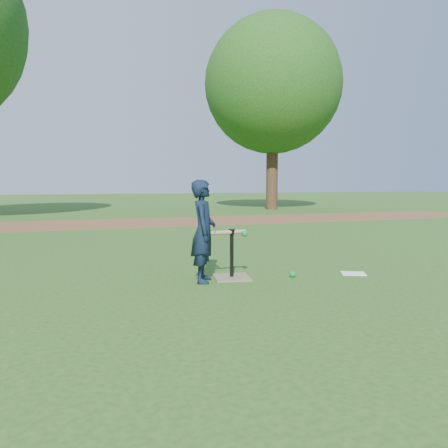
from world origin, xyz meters
name	(u,v)px	position (x,y,z in m)	size (l,w,h in m)	color
ground	(206,274)	(0.00, 0.00, 0.00)	(80.00, 80.00, 0.00)	#285116
dirt_strip	(134,223)	(0.00, 7.50, 0.01)	(24.00, 3.00, 0.01)	brown
child	(203,231)	(-0.14, -0.39, 0.61)	(0.44, 0.29, 1.22)	black
wiffle_ball_ground	(293,274)	(0.99, -0.52, 0.04)	(0.08, 0.08, 0.08)	#0C8C39
clipboard	(353,273)	(1.83, -0.59, 0.01)	(0.30, 0.23, 0.01)	white
batting_tee	(232,269)	(0.25, -0.32, 0.11)	(0.49, 0.49, 0.61)	#817152
swing_action	(225,233)	(0.15, -0.36, 0.57)	(0.64, 0.14, 0.09)	tan
tree_right	(273,85)	(6.50, 12.00, 5.29)	(5.80, 5.80, 8.21)	#382316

